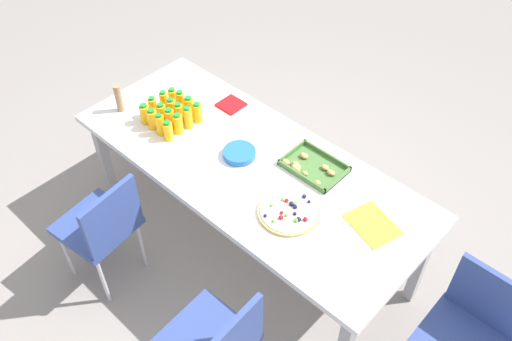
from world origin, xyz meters
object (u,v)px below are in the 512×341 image
object	(u,v)px
fruit_pizza	(289,211)
cardboard_tube	(119,98)
party_table	(249,170)
napkin_stack	(231,105)
juice_bottle_3	(168,131)
juice_bottle_7	(178,124)
chair_near_left	(103,225)
juice_bottle_1	(153,119)
juice_bottle_0	(145,114)
juice_bottle_14	(189,107)
juice_bottle_15	(198,113)
juice_bottle_13	(181,102)
juice_bottle_6	(170,119)
juice_bottle_12	(173,98)
paper_folder	(373,224)
juice_bottle_2	(160,125)
juice_bottle_10	(179,113)
juice_bottle_11	(188,118)
snack_tray	(312,167)
juice_bottle_9	(171,108)
juice_bottle_4	(153,107)
plate_stack	(239,154)
juice_bottle_5	(162,113)
juice_bottle_8	(164,102)
chair_end	(470,330)

from	to	relation	value
fruit_pizza	cardboard_tube	world-z (taller)	cardboard_tube
party_table	fruit_pizza	size ratio (longest dim) A/B	6.59
napkin_stack	juice_bottle_3	bearing A→B (deg)	-95.52
cardboard_tube	juice_bottle_7	bearing A→B (deg)	14.56
chair_near_left	juice_bottle_1	xyz separation A→B (m)	(-0.19, 0.58, 0.32)
juice_bottle_1	napkin_stack	world-z (taller)	juice_bottle_1
juice_bottle_0	fruit_pizza	bearing A→B (deg)	2.24
juice_bottle_14	juice_bottle_15	size ratio (longest dim) A/B	1.07
juice_bottle_1	juice_bottle_13	distance (m)	0.23
chair_near_left	juice_bottle_6	world-z (taller)	juice_bottle_6
juice_bottle_12	paper_folder	xyz separation A→B (m)	(1.49, 0.05, -0.06)
napkin_stack	juice_bottle_2	bearing A→B (deg)	-103.49
juice_bottle_0	juice_bottle_15	world-z (taller)	juice_bottle_0
chair_near_left	juice_bottle_10	bearing A→B (deg)	2.85
juice_bottle_1	napkin_stack	bearing A→B (deg)	68.28
juice_bottle_11	juice_bottle_10	bearing A→B (deg)	-177.71
chair_near_left	snack_tray	xyz separation A→B (m)	(0.73, 0.96, 0.26)
juice_bottle_15	snack_tray	xyz separation A→B (m)	(0.78, 0.15, -0.05)
juice_bottle_3	juice_bottle_9	size ratio (longest dim) A/B	0.98
juice_bottle_4	chair_near_left	bearing A→B (deg)	-66.71
plate_stack	snack_tray	bearing A→B (deg)	29.65
napkin_stack	paper_folder	world-z (taller)	napkin_stack
juice_bottle_3	cardboard_tube	distance (m)	0.43
juice_bottle_14	juice_bottle_15	xyz separation A→B (m)	(0.07, 0.00, -0.00)
juice_bottle_11	juice_bottle_4	bearing A→B (deg)	-161.47
juice_bottle_4	juice_bottle_15	xyz separation A→B (m)	(0.23, 0.16, -0.00)
juice_bottle_11	plate_stack	bearing A→B (deg)	3.06
juice_bottle_7	juice_bottle_9	distance (m)	0.16
juice_bottle_6	juice_bottle_13	size ratio (longest dim) A/B	0.92
juice_bottle_4	paper_folder	bearing A→B (deg)	7.81
juice_bottle_0	juice_bottle_10	distance (m)	0.21
juice_bottle_7	juice_bottle_14	bearing A→B (deg)	114.10
juice_bottle_4	juice_bottle_13	size ratio (longest dim) A/B	0.97
juice_bottle_3	juice_bottle_5	size ratio (longest dim) A/B	0.99
juice_bottle_8	napkin_stack	size ratio (longest dim) A/B	0.99
juice_bottle_8	snack_tray	distance (m)	1.03
chair_end	plate_stack	distance (m)	1.52
juice_bottle_2	juice_bottle_9	xyz separation A→B (m)	(-0.08, 0.15, -0.01)
juice_bottle_0	napkin_stack	xyz separation A→B (m)	(0.27, 0.47, -0.06)
chair_near_left	cardboard_tube	bearing A→B (deg)	34.26
juice_bottle_2	snack_tray	xyz separation A→B (m)	(0.85, 0.39, -0.06)
juice_bottle_0	juice_bottle_14	world-z (taller)	juice_bottle_14
chair_end	juice_bottle_10	distance (m)	2.00
chair_near_left	juice_bottle_12	bearing A→B (deg)	11.72
juice_bottle_4	juice_bottle_1	bearing A→B (deg)	-40.56
juice_bottle_12	juice_bottle_13	bearing A→B (deg)	1.00
chair_end	juice_bottle_0	distance (m)	2.16
juice_bottle_3	juice_bottle_13	bearing A→B (deg)	122.59
juice_bottle_15	chair_near_left	bearing A→B (deg)	-86.69
juice_bottle_12	chair_end	bearing A→B (deg)	0.73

